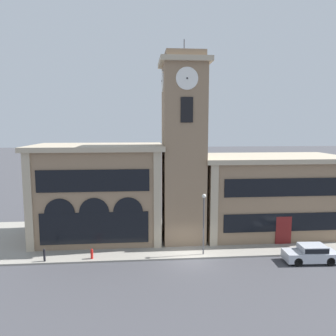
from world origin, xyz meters
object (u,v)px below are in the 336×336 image
at_px(parked_car_near, 311,253).
at_px(bollard, 44,255).
at_px(street_lamp, 204,214).
at_px(fire_hydrant, 92,254).

distance_m(parked_car_near, bollard, 21.90).
bearing_deg(parked_car_near, street_lamp, -10.79).
xyz_separation_m(street_lamp, fire_hydrant, (-9.46, -0.16, -3.11)).
height_order(street_lamp, bollard, street_lamp).
bearing_deg(fire_hydrant, street_lamp, 0.96).
relative_size(parked_car_near, bollard, 4.08).
relative_size(parked_car_near, fire_hydrant, 4.98).
xyz_separation_m(street_lamp, bollard, (-13.25, -0.37, -3.01)).
xyz_separation_m(parked_car_near, fire_hydrant, (-18.04, 1.89, -0.20)).
bearing_deg(bollard, parked_car_near, -4.40).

